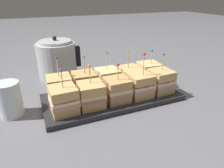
# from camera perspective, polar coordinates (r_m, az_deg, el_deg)

# --- Properties ---
(ground_plane) EXTENTS (6.00, 6.00, 0.00)m
(ground_plane) POSITION_cam_1_polar(r_m,az_deg,el_deg) (0.77, 0.00, -4.35)
(ground_plane) COLOR slate
(serving_platter) EXTENTS (0.51, 0.23, 0.02)m
(serving_platter) POSITION_cam_1_polar(r_m,az_deg,el_deg) (0.77, 0.00, -3.76)
(serving_platter) COLOR #232328
(serving_platter) RESTS_ON ground_plane
(sandwich_front_far_left) EXTENTS (0.09, 0.09, 0.15)m
(sandwich_front_far_left) POSITION_cam_1_polar(r_m,az_deg,el_deg) (0.66, -13.61, -4.47)
(sandwich_front_far_left) COLOR tan
(sandwich_front_far_left) RESTS_ON serving_platter
(sandwich_front_left) EXTENTS (0.09, 0.09, 0.15)m
(sandwich_front_left) POSITION_cam_1_polar(r_m,az_deg,el_deg) (0.68, -5.96, -3.12)
(sandwich_front_left) COLOR tan
(sandwich_front_left) RESTS_ON serving_platter
(sandwich_front_center) EXTENTS (0.09, 0.09, 0.14)m
(sandwich_front_center) POSITION_cam_1_polar(r_m,az_deg,el_deg) (0.71, 1.27, -1.72)
(sandwich_front_center) COLOR tan
(sandwich_front_center) RESTS_ON serving_platter
(sandwich_front_right) EXTENTS (0.09, 0.09, 0.17)m
(sandwich_front_right) POSITION_cam_1_polar(r_m,az_deg,el_deg) (0.74, 7.95, -0.41)
(sandwich_front_right) COLOR tan
(sandwich_front_right) RESTS_ON serving_platter
(sandwich_front_far_right) EXTENTS (0.09, 0.09, 0.16)m
(sandwich_front_far_right) POSITION_cam_1_polar(r_m,az_deg,el_deg) (0.79, 13.70, 0.76)
(sandwich_front_far_right) COLOR tan
(sandwich_front_far_right) RESTS_ON serving_platter
(sandwich_back_far_left) EXTENTS (0.09, 0.09, 0.16)m
(sandwich_back_far_left) POSITION_cam_1_polar(r_m,az_deg,el_deg) (0.74, -14.72, -1.14)
(sandwich_back_far_left) COLOR tan
(sandwich_back_far_left) RESTS_ON serving_platter
(sandwich_back_left) EXTENTS (0.09, 0.09, 0.15)m
(sandwich_back_left) POSITION_cam_1_polar(r_m,az_deg,el_deg) (0.76, -7.90, 0.01)
(sandwich_back_left) COLOR tan
(sandwich_back_left) RESTS_ON serving_platter
(sandwich_back_center) EXTENTS (0.09, 0.09, 0.16)m
(sandwich_back_center) POSITION_cam_1_polar(r_m,az_deg,el_deg) (0.78, -1.29, 1.11)
(sandwich_back_center) COLOR #DBB77A
(sandwich_back_center) RESTS_ON serving_platter
(sandwich_back_right) EXTENTS (0.09, 0.09, 0.16)m
(sandwich_back_right) POSITION_cam_1_polar(r_m,az_deg,el_deg) (0.82, 4.90, 2.01)
(sandwich_back_right) COLOR tan
(sandwich_back_right) RESTS_ON serving_platter
(sandwich_back_far_right) EXTENTS (0.09, 0.09, 0.15)m
(sandwich_back_far_right) POSITION_cam_1_polar(r_m,az_deg,el_deg) (0.87, 10.44, 3.10)
(sandwich_back_far_right) COLOR tan
(sandwich_back_far_right) RESTS_ON serving_platter
(kettle_steel) EXTENTS (0.20, 0.18, 0.20)m
(kettle_steel) POSITION_cam_1_polar(r_m,az_deg,el_deg) (0.99, -15.42, 6.81)
(kettle_steel) COLOR #B7BABF
(kettle_steel) RESTS_ON ground_plane
(drinking_glass) EXTENTS (0.08, 0.08, 0.12)m
(drinking_glass) POSITION_cam_1_polar(r_m,az_deg,el_deg) (0.73, -27.25, -3.94)
(drinking_glass) COLOR silver
(drinking_glass) RESTS_ON ground_plane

